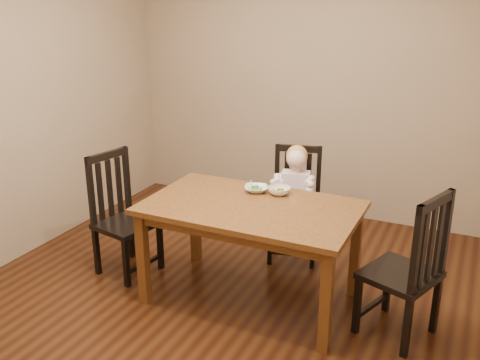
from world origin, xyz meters
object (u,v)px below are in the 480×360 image
at_px(toddler, 295,192).
at_px(bowl_veg, 279,191).
at_px(chair_child, 295,206).
at_px(bowl_peas, 256,189).
at_px(chair_right, 408,270).
at_px(chair_left, 122,216).
at_px(dining_table, 251,216).

distance_m(toddler, bowl_veg, 0.53).
height_order(chair_child, bowl_peas, chair_child).
bearing_deg(toddler, chair_right, 130.41).
distance_m(chair_child, chair_right, 1.36).
relative_size(bowl_peas, bowl_veg, 1.03).
distance_m(chair_left, chair_right, 2.28).
distance_m(chair_child, bowl_veg, 0.63).
bearing_deg(bowl_veg, toddler, 94.32).
height_order(chair_right, bowl_veg, chair_right).
xyz_separation_m(dining_table, chair_left, (-1.15, -0.03, -0.19)).
relative_size(dining_table, bowl_veg, 8.88).
xyz_separation_m(toddler, bowl_peas, (-0.14, -0.52, 0.18)).
bearing_deg(chair_right, bowl_peas, 97.83).
bearing_deg(chair_left, bowl_peas, 117.25).
height_order(chair_right, toddler, chair_right).
height_order(bowl_peas, bowl_veg, bowl_veg).
distance_m(dining_table, chair_right, 1.15).
bearing_deg(chair_child, bowl_veg, 81.94).
distance_m(chair_right, bowl_peas, 1.27).
distance_m(chair_child, chair_left, 1.48).
bearing_deg(toddler, chair_left, 20.74).
relative_size(chair_child, chair_right, 0.93).
height_order(dining_table, chair_right, chair_right).
distance_m(dining_table, chair_left, 1.17).
bearing_deg(bowl_peas, bowl_veg, 7.49).
bearing_deg(bowl_peas, chair_child, 76.88).
bearing_deg(bowl_peas, dining_table, -74.02).
height_order(dining_table, toddler, toddler).
bearing_deg(chair_right, bowl_veg, 94.49).
xyz_separation_m(chair_right, toddler, (-1.07, 0.79, 0.11)).
xyz_separation_m(dining_table, chair_right, (1.13, 0.00, -0.18)).
bearing_deg(bowl_veg, chair_left, -165.47).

